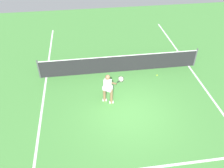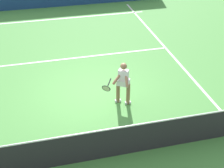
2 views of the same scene
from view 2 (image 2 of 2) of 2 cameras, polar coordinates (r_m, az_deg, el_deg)
ground_plane at (r=11.48m, az=-3.87°, el=-1.55°), size 26.41×26.41×0.00m
baseline_marking at (r=18.28m, az=-8.36°, el=11.66°), size 9.05×0.10×0.01m
service_line_marking at (r=13.86m, az=-6.00°, el=4.79°), size 8.05×0.10×0.01m
sideline_left_marking at (r=12.65m, az=14.35°, el=0.95°), size 0.10×18.32×0.01m
court_net at (r=8.64m, az=0.02°, el=-10.52°), size 8.73×0.08×1.10m
tennis_player at (r=10.45m, az=1.96°, el=0.32°), size 1.08×0.77×1.55m
tennis_ball_near at (r=9.35m, az=-12.89°, el=-11.59°), size 0.07×0.07×0.07m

